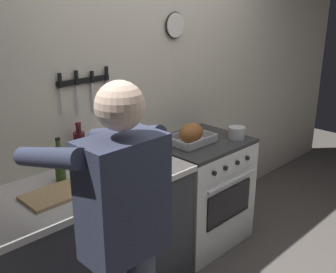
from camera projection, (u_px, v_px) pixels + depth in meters
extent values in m
cube|color=beige|center=(149.00, 89.00, 3.15)|extent=(6.00, 0.10, 2.60)
cube|color=black|center=(84.00, 81.00, 2.63)|extent=(0.40, 0.02, 0.04)
cube|color=silver|center=(62.00, 101.00, 2.53)|extent=(0.01, 0.00, 0.17)
cube|color=black|center=(60.00, 80.00, 2.49)|extent=(0.02, 0.02, 0.09)
cube|color=silver|center=(78.00, 99.00, 2.62)|extent=(0.02, 0.00, 0.19)
cube|color=black|center=(76.00, 78.00, 2.57)|extent=(0.02, 0.02, 0.10)
cube|color=silver|center=(93.00, 97.00, 2.70)|extent=(0.02, 0.00, 0.19)
cube|color=black|center=(92.00, 77.00, 2.66)|extent=(0.02, 0.02, 0.08)
cube|color=silver|center=(107.00, 91.00, 2.77)|extent=(0.02, 0.00, 0.15)
cube|color=black|center=(107.00, 73.00, 2.73)|extent=(0.02, 0.02, 0.10)
cylinder|color=white|center=(175.00, 25.00, 3.09)|extent=(0.19, 0.02, 0.19)
torus|color=black|center=(175.00, 25.00, 3.09)|extent=(0.20, 0.02, 0.20)
cube|color=#38383D|center=(44.00, 269.00, 2.38)|extent=(2.00, 0.62, 0.86)
cube|color=silver|center=(36.00, 202.00, 2.24)|extent=(2.03, 0.65, 0.04)
cube|color=white|center=(199.00, 193.00, 3.33)|extent=(0.76, 0.62, 0.87)
cube|color=black|center=(229.00, 204.00, 3.11)|extent=(0.53, 0.01, 0.28)
cube|color=#2D2D2D|center=(200.00, 142.00, 3.19)|extent=(0.76, 0.62, 0.03)
cylinder|color=black|center=(214.00, 173.00, 2.87)|extent=(0.04, 0.02, 0.04)
cylinder|color=black|center=(226.00, 168.00, 2.95)|extent=(0.04, 0.02, 0.04)
cylinder|color=black|center=(238.00, 163.00, 3.06)|extent=(0.04, 0.02, 0.04)
cylinder|color=black|center=(247.00, 158.00, 3.14)|extent=(0.04, 0.02, 0.04)
cylinder|color=silver|center=(234.00, 181.00, 3.03)|extent=(0.61, 0.02, 0.02)
cube|color=#2D3347|center=(124.00, 198.00, 1.73)|extent=(0.38, 0.22, 0.56)
sphere|color=beige|center=(120.00, 106.00, 1.60)|extent=(0.21, 0.21, 0.21)
cylinder|color=#2D3347|center=(48.00, 158.00, 1.70)|extent=(0.09, 0.55, 0.22)
cylinder|color=#2D3347|center=(125.00, 136.00, 1.98)|extent=(0.09, 0.55, 0.22)
cube|color=#B7B7BC|center=(191.00, 142.00, 3.12)|extent=(0.34, 0.25, 0.01)
cube|color=#B7B7BC|center=(203.00, 142.00, 3.03)|extent=(0.34, 0.01, 0.05)
cube|color=#B7B7BC|center=(180.00, 135.00, 3.20)|extent=(0.34, 0.01, 0.05)
cube|color=#B7B7BC|center=(176.00, 144.00, 3.00)|extent=(0.01, 0.25, 0.05)
cube|color=#B7B7BC|center=(205.00, 134.00, 3.22)|extent=(0.01, 0.25, 0.05)
ellipsoid|color=#935628|center=(191.00, 133.00, 3.10)|extent=(0.22, 0.16, 0.15)
cylinder|color=#B7B7BC|center=(237.00, 133.00, 3.23)|extent=(0.14, 0.14, 0.10)
cube|color=tan|center=(56.00, 194.00, 2.26)|extent=(0.36, 0.24, 0.02)
cylinder|color=#338CCC|center=(92.00, 163.00, 2.53)|extent=(0.07, 0.07, 0.15)
cylinder|color=#338CCC|center=(91.00, 149.00, 2.50)|extent=(0.03, 0.03, 0.03)
cylinder|color=white|center=(91.00, 146.00, 2.49)|extent=(0.04, 0.04, 0.01)
cylinder|color=#385623|center=(60.00, 165.00, 2.42)|extent=(0.06, 0.06, 0.22)
cylinder|color=#385623|center=(58.00, 144.00, 2.38)|extent=(0.03, 0.03, 0.05)
cylinder|color=black|center=(58.00, 139.00, 2.37)|extent=(0.03, 0.03, 0.01)
cylinder|color=#47141E|center=(80.00, 150.00, 2.64)|extent=(0.08, 0.08, 0.24)
cylinder|color=#47141E|center=(78.00, 129.00, 2.60)|extent=(0.03, 0.03, 0.05)
cylinder|color=maroon|center=(78.00, 124.00, 2.59)|extent=(0.04, 0.04, 0.01)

